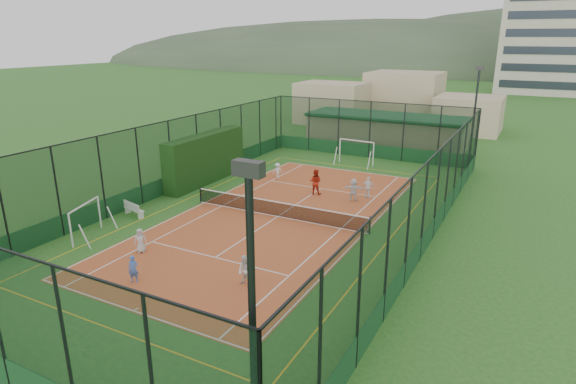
% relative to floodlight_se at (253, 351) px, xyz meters
% --- Properties ---
extents(ground, '(300.00, 300.00, 0.00)m').
position_rel_floodlight_se_xyz_m(ground, '(-8.60, 16.60, -4.12)').
color(ground, '#246121').
rests_on(ground, ground).
extents(court_slab, '(11.17, 23.97, 0.01)m').
position_rel_floodlight_se_xyz_m(court_slab, '(-8.60, 16.60, -4.12)').
color(court_slab, '#B24D27').
rests_on(court_slab, ground).
extents(tennis_net, '(11.67, 0.12, 1.06)m').
position_rel_floodlight_se_xyz_m(tennis_net, '(-8.60, 16.60, -3.59)').
color(tennis_net, black).
rests_on(tennis_net, ground).
extents(perimeter_fence, '(18.12, 34.12, 5.00)m').
position_rel_floodlight_se_xyz_m(perimeter_fence, '(-8.60, 16.60, -1.62)').
color(perimeter_fence, black).
rests_on(perimeter_fence, ground).
extents(floodlight_se, '(0.60, 0.26, 8.25)m').
position_rel_floodlight_se_xyz_m(floodlight_se, '(0.00, 0.00, 0.00)').
color(floodlight_se, black).
rests_on(floodlight_se, ground).
extents(floodlight_ne, '(0.60, 0.26, 8.25)m').
position_rel_floodlight_se_xyz_m(floodlight_ne, '(0.00, 33.20, 0.00)').
color(floodlight_ne, black).
rests_on(floodlight_ne, ground).
extents(clubhouse, '(15.20, 7.20, 3.15)m').
position_rel_floodlight_se_xyz_m(clubhouse, '(-8.60, 38.60, -2.55)').
color(clubhouse, tan).
rests_on(clubhouse, ground).
extents(apartment_tower, '(15.00, 12.00, 30.00)m').
position_rel_floodlight_se_xyz_m(apartment_tower, '(3.40, 98.60, 10.88)').
color(apartment_tower, beige).
rests_on(apartment_tower, ground).
extents(distant_hills, '(200.00, 60.00, 24.00)m').
position_rel_floodlight_se_xyz_m(distant_hills, '(-8.60, 166.60, -4.12)').
color(distant_hills, '#384C33').
rests_on(distant_hills, ground).
extents(hedge_left, '(1.24, 8.25, 3.61)m').
position_rel_floodlight_se_xyz_m(hedge_left, '(-16.90, 20.60, -2.32)').
color(hedge_left, black).
rests_on(hedge_left, ground).
extents(white_bench, '(1.74, 0.86, 0.94)m').
position_rel_floodlight_se_xyz_m(white_bench, '(-16.40, 12.67, -3.65)').
color(white_bench, white).
rests_on(white_bench, ground).
extents(futsal_goal_near, '(2.99, 1.70, 1.86)m').
position_rel_floodlight_se_xyz_m(futsal_goal_near, '(-16.28, 9.09, -3.20)').
color(futsal_goal_near, white).
rests_on(futsal_goal_near, ground).
extents(futsal_goal_far, '(3.26, 1.19, 2.06)m').
position_rel_floodlight_se_xyz_m(futsal_goal_far, '(-8.74, 30.65, -3.09)').
color(futsal_goal_far, white).
rests_on(futsal_goal_far, ground).
extents(child_near_left, '(0.73, 0.71, 1.26)m').
position_rel_floodlight_se_xyz_m(child_near_left, '(-12.29, 8.98, -3.48)').
color(child_near_left, silver).
rests_on(child_near_left, court_slab).
extents(child_near_mid, '(0.54, 0.47, 1.26)m').
position_rel_floodlight_se_xyz_m(child_near_mid, '(-10.32, 6.52, -3.49)').
color(child_near_mid, '#4871CC').
rests_on(child_near_mid, court_slab).
extents(child_near_right, '(0.77, 0.65, 1.41)m').
position_rel_floodlight_se_xyz_m(child_near_right, '(-5.76, 8.54, -3.41)').
color(child_near_right, white).
rests_on(child_near_right, court_slab).
extents(child_far_left, '(0.86, 0.86, 1.20)m').
position_rel_floodlight_se_xyz_m(child_far_left, '(-12.62, 23.87, -3.52)').
color(child_far_left, silver).
rests_on(child_far_left, court_slab).
extents(child_far_right, '(0.88, 0.38, 1.49)m').
position_rel_floodlight_se_xyz_m(child_far_right, '(-4.92, 22.53, -3.37)').
color(child_far_right, white).
rests_on(child_far_right, court_slab).
extents(child_far_back, '(1.46, 0.76, 1.51)m').
position_rel_floodlight_se_xyz_m(child_far_back, '(-5.61, 21.57, -3.36)').
color(child_far_back, white).
rests_on(child_far_back, court_slab).
extents(coach, '(0.93, 0.77, 1.76)m').
position_rel_floodlight_se_xyz_m(coach, '(-8.43, 21.67, -3.24)').
color(coach, '#AA2212').
rests_on(coach, court_slab).
extents(tennis_balls, '(3.63, 0.59, 0.07)m').
position_rel_floodlight_se_xyz_m(tennis_balls, '(-7.27, 17.71, -4.08)').
color(tennis_balls, '#CCE033').
rests_on(tennis_balls, court_slab).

